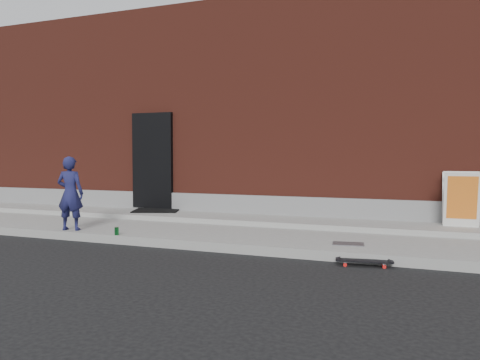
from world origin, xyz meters
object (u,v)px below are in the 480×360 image
at_px(child, 70,193).
at_px(soda_can, 117,231).
at_px(skateboard, 364,261).
at_px(pizza_sign, 461,199).

distance_m(child, soda_can, 1.28).
xyz_separation_m(child, skateboard, (5.28, -0.32, -0.76)).
bearing_deg(pizza_sign, child, -160.40).
bearing_deg(pizza_sign, skateboard, -117.36).
relative_size(child, pizza_sign, 1.37).
bearing_deg(child, skateboard, 163.67).
bearing_deg(skateboard, soda_can, 177.66).
distance_m(child, pizza_sign, 7.09).
height_order(child, pizza_sign, child).
xyz_separation_m(skateboard, soda_can, (-4.17, 0.17, 0.15)).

